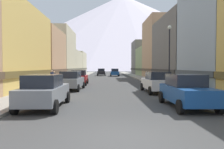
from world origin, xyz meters
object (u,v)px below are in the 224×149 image
(car_left_1, at_px, (71,80))
(car_left_2, at_px, (79,77))
(potted_plant_0, at_px, (199,86))
(streetlamp_right, at_px, (169,47))
(car_left_0, at_px, (44,91))
(potted_plant_1, at_px, (201,85))
(car_right_0, at_px, (186,91))
(pedestrian_2, at_px, (52,79))
(car_right_1, at_px, (157,82))
(car_driving_0, at_px, (101,72))
(trash_bin_right, at_px, (197,87))
(car_driving_1, at_px, (115,72))
(pedestrian_0, at_px, (54,79))

(car_left_1, height_order, car_left_2, same)
(potted_plant_0, xyz_separation_m, streetlamp_right, (-1.65, 2.65, 3.32))
(car_left_0, xyz_separation_m, potted_plant_1, (10.80, 5.19, -0.18))
(car_right_0, height_order, pedestrian_2, pedestrian_2)
(car_right_1, height_order, pedestrian_2, pedestrian_2)
(car_right_1, relative_size, potted_plant_1, 4.56)
(car_driving_0, relative_size, potted_plant_1, 4.52)
(trash_bin_right, height_order, potted_plant_1, trash_bin_right)
(car_left_1, distance_m, car_driving_1, 30.74)
(car_left_0, bearing_deg, car_left_2, 90.00)
(car_left_2, relative_size, car_right_0, 1.01)
(car_left_0, distance_m, car_left_1, 8.89)
(car_driving_1, distance_m, pedestrian_0, 27.83)
(car_left_2, xyz_separation_m, potted_plant_0, (10.80, -9.33, -0.23))
(car_driving_0, distance_m, streetlamp_right, 34.70)
(car_right_1, distance_m, potted_plant_1, 3.50)
(car_left_1, relative_size, car_driving_1, 1.02)
(car_left_1, relative_size, pedestrian_2, 2.64)
(potted_plant_1, bearing_deg, potted_plant_0, 90.00)
(potted_plant_1, height_order, pedestrian_0, pedestrian_0)
(potted_plant_0, bearing_deg, pedestrian_2, 156.06)
(car_left_0, bearing_deg, potted_plant_0, 27.56)
(car_left_1, bearing_deg, car_left_2, 89.96)
(car_driving_1, distance_m, streetlamp_right, 31.25)
(car_left_0, distance_m, potted_plant_1, 11.98)
(pedestrian_0, bearing_deg, pedestrian_2, -90.00)
(car_left_0, relative_size, potted_plant_1, 4.53)
(car_right_1, distance_m, streetlamp_right, 3.85)
(car_driving_0, height_order, car_driving_1, same)
(car_right_0, relative_size, potted_plant_0, 4.54)
(car_right_0, bearing_deg, car_right_1, 89.99)
(car_left_1, xyz_separation_m, car_left_2, (0.00, 6.08, 0.00))
(car_driving_0, height_order, pedestrian_0, car_driving_0)
(car_right_0, height_order, car_right_1, same)
(car_right_0, distance_m, car_driving_1, 39.28)
(potted_plant_0, distance_m, pedestrian_2, 14.50)
(car_driving_0, height_order, streetlamp_right, streetlamp_right)
(pedestrian_0, distance_m, pedestrian_2, 0.95)
(potted_plant_0, height_order, streetlamp_right, streetlamp_right)
(car_left_2, bearing_deg, car_driving_0, 85.38)
(car_driving_0, relative_size, potted_plant_0, 4.53)
(car_left_2, bearing_deg, streetlamp_right, -36.13)
(car_left_2, height_order, car_driving_1, same)
(pedestrian_0, relative_size, pedestrian_2, 0.91)
(car_left_1, height_order, pedestrian_2, pedestrian_2)
(car_left_1, bearing_deg, trash_bin_right, -23.43)
(potted_plant_1, distance_m, streetlamp_right, 4.80)
(car_driving_0, bearing_deg, pedestrian_0, -98.90)
(car_left_0, relative_size, car_right_0, 1.00)
(pedestrian_0, height_order, pedestrian_2, pedestrian_2)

